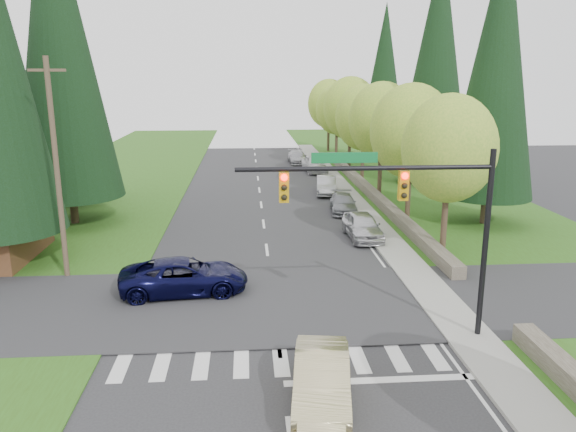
{
  "coord_description": "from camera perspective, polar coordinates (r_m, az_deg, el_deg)",
  "views": [
    {
      "loc": [
        -1.01,
        -13.56,
        9.15
      ],
      "look_at": [
        0.88,
        11.79,
        2.8
      ],
      "focal_mm": 35.0,
      "sensor_mm": 36.0,
      "label": 1
    }
  ],
  "objects": [
    {
      "name": "conifer_e_c",
      "position": [
        63.36,
        9.74,
        13.96
      ],
      "size": [
        5.1,
        5.1,
        16.8
      ],
      "color": "#38281C",
      "rests_on": "ground"
    },
    {
      "name": "cross_street",
      "position": [
        23.44,
        -1.47,
        -8.95
      ],
      "size": [
        120.0,
        8.0,
        0.1
      ],
      "primitive_type": "cube",
      "color": "#28282B",
      "rests_on": "ground"
    },
    {
      "name": "parked_car_a",
      "position": [
        32.64,
        7.58,
        -1.0
      ],
      "size": [
        1.97,
        4.51,
        1.51
      ],
      "primitive_type": "imported",
      "rotation": [
        0.0,
        0.0,
        0.04
      ],
      "color": "silver",
      "rests_on": "ground"
    },
    {
      "name": "grass_west",
      "position": [
        36.78,
        -23.13,
        -1.48
      ],
      "size": [
        14.0,
        110.0,
        0.06
      ],
      "primitive_type": "cube",
      "color": "#2E5216",
      "rests_on": "ground"
    },
    {
      "name": "conifer_e_a",
      "position": [
        36.76,
        20.5,
        14.17
      ],
      "size": [
        5.44,
        5.44,
        17.8
      ],
      "color": "#38281C",
      "rests_on": "ground"
    },
    {
      "name": "sidewalk_east",
      "position": [
        37.54,
        8.04,
        -0.12
      ],
      "size": [
        1.8,
        80.0,
        0.13
      ],
      "primitive_type": "cube",
      "color": "gray",
      "rests_on": "ground"
    },
    {
      "name": "decid_tree_6",
      "position": [
        70.38,
        4.18,
        11.31
      ],
      "size": [
        5.2,
        5.2,
        8.86
      ],
      "color": "#38281C",
      "rests_on": "ground"
    },
    {
      "name": "decid_tree_2",
      "position": [
        42.89,
        9.53,
        9.53
      ],
      "size": [
        5.0,
        5.0,
        8.82
      ],
      "color": "#38281C",
      "rests_on": "ground"
    },
    {
      "name": "parked_car_d",
      "position": [
        55.1,
        2.7,
        5.3
      ],
      "size": [
        2.4,
        4.94,
        1.62
      ],
      "primitive_type": "imported",
      "rotation": [
        0.0,
        0.0,
        0.1
      ],
      "color": "silver",
      "rests_on": "ground"
    },
    {
      "name": "decid_tree_5",
      "position": [
        63.47,
        5.01,
        10.7
      ],
      "size": [
        4.8,
        4.8,
        8.3
      ],
      "color": "#38281C",
      "rests_on": "ground"
    },
    {
      "name": "curb_east",
      "position": [
        37.37,
        6.77,
        -0.14
      ],
      "size": [
        0.2,
        80.0,
        0.13
      ],
      "primitive_type": "cube",
      "color": "gray",
      "rests_on": "ground"
    },
    {
      "name": "conifer_w_e",
      "position": [
        43.55,
        -22.35,
        14.52
      ],
      "size": [
        5.78,
        5.78,
        18.8
      ],
      "color": "#38281C",
      "rests_on": "ground"
    },
    {
      "name": "decid_tree_3",
      "position": [
        49.74,
        7.72,
        9.88
      ],
      "size": [
        5.0,
        5.0,
        8.55
      ],
      "color": "#38281C",
      "rests_on": "ground"
    },
    {
      "name": "ground",
      "position": [
        16.38,
        -0.0,
        -19.91
      ],
      "size": [
        120.0,
        120.0,
        0.0
      ],
      "primitive_type": "plane",
      "color": "#28282B",
      "rests_on": "ground"
    },
    {
      "name": "decid_tree_4",
      "position": [
        56.59,
        6.37,
        10.81
      ],
      "size": [
        5.4,
        5.4,
        9.18
      ],
      "color": "#38281C",
      "rests_on": "ground"
    },
    {
      "name": "grass_east",
      "position": [
        37.49,
        17.84,
        -0.74
      ],
      "size": [
        14.0,
        110.0,
        0.06
      ],
      "primitive_type": "cube",
      "color": "#2E5216",
      "rests_on": "ground"
    },
    {
      "name": "traffic_signal",
      "position": [
        19.29,
        12.04,
        1.25
      ],
      "size": [
        8.7,
        0.37,
        6.8
      ],
      "color": "black",
      "rests_on": "ground"
    },
    {
      "name": "sedan_champagne",
      "position": [
        16.68,
        3.44,
        -16.29
      ],
      "size": [
        2.13,
        4.64,
        1.47
      ],
      "primitive_type": "imported",
      "rotation": [
        0.0,
        0.0,
        -0.13
      ],
      "color": "#C7B984",
      "rests_on": "ground"
    },
    {
      "name": "suv_navy",
      "position": [
        24.74,
        -10.5,
        -6.04
      ],
      "size": [
        5.69,
        3.07,
        1.52
      ],
      "primitive_type": "imported",
      "rotation": [
        0.0,
        0.0,
        1.67
      ],
      "color": "black",
      "rests_on": "ground"
    },
    {
      "name": "stone_wall_north",
      "position": [
        45.46,
        8.04,
        2.72
      ],
      "size": [
        0.7,
        40.0,
        0.7
      ],
      "primitive_type": "cube",
      "color": "#4C4438",
      "rests_on": "ground"
    },
    {
      "name": "utility_pole",
      "position": [
        27.23,
        -22.45,
        4.5
      ],
      "size": [
        1.6,
        0.24,
        10.0
      ],
      "color": "#473828",
      "rests_on": "ground"
    },
    {
      "name": "parked_car_e",
      "position": [
        60.78,
        0.95,
        6.0
      ],
      "size": [
        2.04,
        4.66,
        1.33
      ],
      "primitive_type": "imported",
      "rotation": [
        0.0,
        0.0,
        0.04
      ],
      "color": "#A5A4A9",
      "rests_on": "ground"
    },
    {
      "name": "decid_tree_0",
      "position": [
        29.6,
        16.07,
        6.59
      ],
      "size": [
        4.8,
        4.8,
        8.37
      ],
      "color": "#38281C",
      "rests_on": "ground"
    },
    {
      "name": "parked_car_c",
      "position": [
        44.81,
        3.91,
        3.13
      ],
      "size": [
        2.0,
        4.42,
        1.41
      ],
      "primitive_type": "imported",
      "rotation": [
        0.0,
        0.0,
        -0.12
      ],
      "color": "#AAAAAF",
      "rests_on": "ground"
    },
    {
      "name": "parked_car_b",
      "position": [
        38.93,
        5.63,
        1.29
      ],
      "size": [
        2.11,
        4.35,
        1.22
      ],
      "primitive_type": "imported",
      "rotation": [
        0.0,
        0.0,
        -0.1
      ],
      "color": "gray",
      "rests_on": "ground"
    },
    {
      "name": "conifer_e_b",
      "position": [
        50.2,
        14.9,
        15.45
      ],
      "size": [
        6.12,
        6.12,
        19.8
      ],
      "color": "#38281C",
      "rests_on": "ground"
    },
    {
      "name": "conifer_w_c",
      "position": [
        37.28,
        -22.34,
        16.32
      ],
      "size": [
        6.46,
        6.46,
        20.8
      ],
      "color": "#38281C",
      "rests_on": "ground"
    },
    {
      "name": "decid_tree_1",
      "position": [
        36.21,
        12.44,
        8.39
      ],
      "size": [
        5.2,
        5.2,
        8.8
      ],
      "color": "#38281C",
      "rests_on": "ground"
    }
  ]
}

